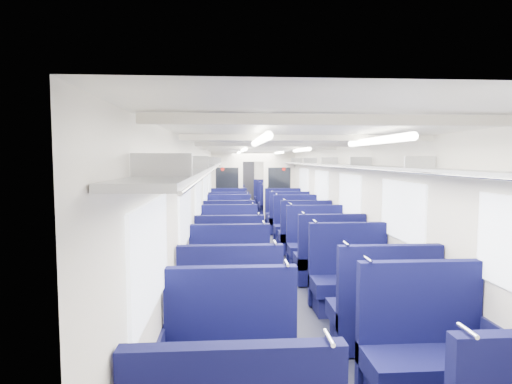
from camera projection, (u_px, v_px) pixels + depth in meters
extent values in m
cube|color=black|center=(262.00, 241.00, 10.52)|extent=(2.80, 18.00, 0.01)
cube|color=white|center=(262.00, 148.00, 10.33)|extent=(2.80, 18.00, 0.01)
cube|color=beige|center=(206.00, 196.00, 10.33)|extent=(0.02, 18.00, 2.35)
cube|color=#101138|center=(207.00, 228.00, 10.39)|extent=(0.03, 17.90, 0.70)
cube|color=beige|center=(317.00, 195.00, 10.52)|extent=(0.02, 18.00, 2.35)
cube|color=#101138|center=(316.00, 227.00, 10.58)|extent=(0.03, 17.90, 0.70)
cube|color=beige|center=(246.00, 178.00, 19.37)|extent=(2.80, 0.02, 2.35)
cube|color=#B2B5BA|center=(213.00, 164.00, 10.28)|extent=(0.34, 17.40, 0.04)
cylinder|color=silver|center=(220.00, 165.00, 10.29)|extent=(0.02, 17.40, 0.02)
cube|color=#B2B5BA|center=(162.00, 166.00, 2.31)|extent=(0.34, 0.03, 0.14)
cube|color=#B2B5BA|center=(192.00, 163.00, 4.30)|extent=(0.34, 0.03, 0.14)
cube|color=#B2B5BA|center=(203.00, 161.00, 6.29)|extent=(0.34, 0.03, 0.14)
cube|color=#B2B5BA|center=(209.00, 161.00, 8.28)|extent=(0.34, 0.03, 0.14)
cube|color=#B2B5BA|center=(213.00, 160.00, 10.27)|extent=(0.34, 0.03, 0.14)
cube|color=#B2B5BA|center=(215.00, 160.00, 12.26)|extent=(0.34, 0.03, 0.14)
cube|color=#B2B5BA|center=(217.00, 160.00, 14.25)|extent=(0.34, 0.03, 0.14)
cube|color=#B2B5BA|center=(218.00, 160.00, 16.24)|extent=(0.34, 0.03, 0.14)
cube|color=#B2B5BA|center=(219.00, 160.00, 18.23)|extent=(0.34, 0.03, 0.14)
cube|color=#B2B5BA|center=(310.00, 164.00, 10.44)|extent=(0.34, 17.40, 0.04)
cylinder|color=silver|center=(303.00, 164.00, 10.43)|extent=(0.02, 17.40, 0.02)
cube|color=#B2B5BA|center=(420.00, 162.00, 4.47)|extent=(0.34, 0.03, 0.14)
cube|color=#B2B5BA|center=(361.00, 161.00, 6.46)|extent=(0.34, 0.03, 0.14)
cube|color=#B2B5BA|center=(329.00, 161.00, 8.45)|extent=(0.34, 0.03, 0.14)
cube|color=#B2B5BA|center=(310.00, 160.00, 10.44)|extent=(0.34, 0.03, 0.14)
cube|color=#B2B5BA|center=(297.00, 160.00, 12.42)|extent=(0.34, 0.03, 0.14)
cube|color=#B2B5BA|center=(287.00, 160.00, 14.41)|extent=(0.34, 0.03, 0.14)
cube|color=#B2B5BA|center=(280.00, 160.00, 16.40)|extent=(0.34, 0.03, 0.14)
cube|color=#B2B5BA|center=(274.00, 160.00, 18.39)|extent=(0.34, 0.03, 0.14)
cube|color=white|center=(151.00, 256.00, 2.85)|extent=(0.02, 1.30, 0.75)
cube|color=white|center=(185.00, 213.00, 5.14)|extent=(0.02, 1.30, 0.75)
cube|color=white|center=(198.00, 196.00, 7.43)|extent=(0.02, 1.30, 0.75)
cube|color=white|center=(205.00, 187.00, 9.71)|extent=(0.02, 1.30, 0.75)
cube|color=white|center=(210.00, 182.00, 12.00)|extent=(0.02, 1.30, 0.75)
cube|color=white|center=(213.00, 178.00, 14.78)|extent=(0.02, 1.30, 0.75)
cube|color=white|center=(215.00, 175.00, 17.07)|extent=(0.02, 1.30, 0.75)
cube|color=white|center=(402.00, 211.00, 5.32)|extent=(0.02, 1.30, 0.75)
cube|color=white|center=(349.00, 195.00, 7.61)|extent=(0.02, 1.30, 0.75)
cube|color=white|center=(321.00, 187.00, 9.90)|extent=(0.02, 1.30, 0.75)
cube|color=white|center=(304.00, 182.00, 12.19)|extent=(0.02, 1.30, 0.75)
cube|color=white|center=(290.00, 177.00, 14.97)|extent=(0.02, 1.30, 0.75)
cube|color=white|center=(281.00, 175.00, 17.26)|extent=(0.02, 1.30, 0.75)
cube|color=silver|center=(376.00, 120.00, 2.38)|extent=(2.70, 0.06, 0.06)
cube|color=silver|center=(308.00, 138.00, 4.36)|extent=(2.70, 0.06, 0.06)
cube|color=silver|center=(283.00, 144.00, 6.35)|extent=(2.70, 0.06, 0.06)
cube|color=silver|center=(270.00, 148.00, 8.34)|extent=(2.70, 0.06, 0.06)
cube|color=silver|center=(262.00, 150.00, 10.33)|extent=(2.70, 0.06, 0.06)
cube|color=silver|center=(256.00, 151.00, 12.32)|extent=(2.70, 0.06, 0.06)
cube|color=silver|center=(252.00, 153.00, 14.31)|extent=(2.70, 0.06, 0.06)
cube|color=silver|center=(249.00, 153.00, 16.30)|extent=(2.70, 0.06, 0.06)
cube|color=silver|center=(247.00, 154.00, 18.29)|extent=(2.70, 0.06, 0.06)
cylinder|color=white|center=(260.00, 140.00, 3.83)|extent=(0.07, 1.60, 0.07)
cylinder|color=white|center=(244.00, 150.00, 7.81)|extent=(0.07, 1.60, 0.07)
cylinder|color=white|center=(239.00, 153.00, 11.29)|extent=(0.07, 1.60, 0.07)
cylinder|color=white|center=(236.00, 154.00, 15.77)|extent=(0.07, 1.60, 0.07)
cylinder|color=white|center=(376.00, 141.00, 3.91)|extent=(0.07, 1.60, 0.07)
cylinder|color=white|center=(301.00, 150.00, 7.89)|extent=(0.07, 1.60, 0.07)
cylinder|color=white|center=(279.00, 153.00, 11.37)|extent=(0.07, 1.60, 0.07)
cylinder|color=white|center=(264.00, 154.00, 15.84)|extent=(0.07, 1.60, 0.07)
cube|color=black|center=(246.00, 182.00, 19.33)|extent=(0.75, 0.06, 2.00)
cube|color=silver|center=(227.00, 186.00, 13.86)|extent=(1.05, 0.08, 2.35)
cube|color=black|center=(227.00, 180.00, 13.79)|extent=(0.76, 0.02, 0.80)
cylinder|color=red|center=(223.00, 169.00, 13.75)|extent=(0.12, 0.01, 0.12)
cube|color=silver|center=(279.00, 186.00, 13.97)|extent=(1.05, 0.08, 2.35)
cube|color=black|center=(279.00, 179.00, 13.91)|extent=(0.76, 0.02, 0.80)
cylinder|color=red|center=(284.00, 169.00, 13.88)|extent=(0.12, 0.01, 0.12)
cube|color=silver|center=(253.00, 156.00, 13.84)|extent=(0.70, 0.08, 0.35)
cylinder|color=silver|center=(329.00, 338.00, 2.02)|extent=(0.02, 0.17, 0.02)
cylinder|color=silver|center=(468.00, 331.00, 2.10)|extent=(0.02, 0.17, 0.02)
cube|color=#0E0F43|center=(231.00, 376.00, 3.27)|extent=(1.10, 0.58, 0.19)
cube|color=#0E0F43|center=(231.00, 335.00, 3.48)|extent=(1.10, 0.11, 1.18)
cylinder|color=silver|center=(287.00, 263.00, 3.47)|extent=(0.02, 0.17, 0.02)
cube|color=#0E0F43|center=(430.00, 364.00, 3.46)|extent=(1.10, 0.58, 0.19)
cube|color=#0E0F43|center=(418.00, 326.00, 3.67)|extent=(1.10, 0.11, 1.18)
cylinder|color=silver|center=(368.00, 259.00, 3.59)|extent=(0.02, 0.17, 0.02)
cube|color=#0E0F43|center=(230.00, 313.00, 4.60)|extent=(1.10, 0.58, 0.19)
cube|color=#0E0E38|center=(231.00, 334.00, 4.62)|extent=(1.02, 0.46, 0.28)
cube|color=#0E0F43|center=(230.00, 300.00, 4.34)|extent=(1.10, 0.11, 1.18)
cylinder|color=silver|center=(275.00, 242.00, 4.33)|extent=(0.02, 0.17, 0.02)
cube|color=#0E0F43|center=(380.00, 313.00, 4.60)|extent=(1.10, 0.58, 0.19)
cube|color=#0E0E38|center=(380.00, 334.00, 4.61)|extent=(1.02, 0.46, 0.28)
cube|color=#0E0F43|center=(389.00, 300.00, 4.34)|extent=(1.10, 0.11, 1.18)
cylinder|color=silver|center=(346.00, 244.00, 4.26)|extent=(0.02, 0.17, 0.02)
cube|color=#0E0F43|center=(230.00, 288.00, 5.49)|extent=(1.10, 0.58, 0.19)
cube|color=#0E0E38|center=(230.00, 305.00, 5.51)|extent=(1.02, 0.46, 0.28)
cube|color=#0E0F43|center=(230.00, 266.00, 5.71)|extent=(1.10, 0.11, 1.18)
cylinder|color=silver|center=(264.00, 222.00, 5.69)|extent=(0.02, 0.17, 0.02)
cube|color=#0E0F43|center=(352.00, 285.00, 5.64)|extent=(1.10, 0.58, 0.19)
cube|color=#0E0E38|center=(352.00, 302.00, 5.66)|extent=(1.02, 0.46, 0.28)
cube|color=#0E0F43|center=(347.00, 264.00, 5.85)|extent=(1.10, 0.11, 1.18)
cylinder|color=silver|center=(315.00, 221.00, 5.77)|extent=(0.02, 0.17, 0.02)
cube|color=#0E0F43|center=(230.00, 262.00, 6.86)|extent=(1.10, 0.58, 0.19)
cube|color=#0E0E38|center=(230.00, 276.00, 6.87)|extent=(1.02, 0.46, 0.28)
cube|color=#0E0F43|center=(230.00, 252.00, 6.60)|extent=(1.10, 0.11, 1.18)
cylinder|color=silver|center=(259.00, 214.00, 6.59)|extent=(0.02, 0.17, 0.02)
cube|color=#0E0F43|center=(328.00, 260.00, 7.00)|extent=(1.10, 0.58, 0.19)
cube|color=#0E0E38|center=(328.00, 274.00, 7.02)|extent=(1.02, 0.46, 0.28)
cube|color=#0E0F43|center=(331.00, 250.00, 6.75)|extent=(1.10, 0.11, 1.18)
cylinder|color=silver|center=(303.00, 213.00, 6.67)|extent=(0.02, 0.17, 0.02)
cube|color=#0E0F43|center=(229.00, 248.00, 7.92)|extent=(1.10, 0.58, 0.19)
cube|color=#0E0E38|center=(229.00, 261.00, 7.94)|extent=(1.02, 0.46, 0.28)
cube|color=#0E0F43|center=(229.00, 234.00, 8.14)|extent=(1.10, 0.11, 1.18)
cylinder|color=silver|center=(253.00, 203.00, 8.12)|extent=(0.02, 0.17, 0.02)
cube|color=#0E0F43|center=(317.00, 249.00, 7.85)|extent=(1.10, 0.58, 0.19)
cube|color=#0E0E38|center=(317.00, 262.00, 7.87)|extent=(1.02, 0.46, 0.28)
cube|color=#0E0F43|center=(314.00, 235.00, 8.07)|extent=(1.10, 0.11, 1.18)
cylinder|color=silver|center=(291.00, 204.00, 7.99)|extent=(0.02, 0.17, 0.02)
cube|color=#0E0F43|center=(229.00, 236.00, 9.19)|extent=(1.10, 0.58, 0.19)
cube|color=#0E0E38|center=(229.00, 247.00, 9.20)|extent=(1.02, 0.46, 0.28)
cube|color=#0E0F43|center=(229.00, 228.00, 8.93)|extent=(1.10, 0.11, 1.18)
cylinder|color=silver|center=(251.00, 199.00, 8.91)|extent=(0.02, 0.17, 0.02)
cube|color=#0E0F43|center=(304.00, 236.00, 9.20)|extent=(1.10, 0.58, 0.19)
cube|color=#0E0E38|center=(304.00, 246.00, 9.22)|extent=(1.02, 0.46, 0.28)
cube|color=#0E0F43|center=(306.00, 228.00, 8.95)|extent=(1.10, 0.11, 1.18)
cylinder|color=silver|center=(285.00, 200.00, 8.87)|extent=(0.02, 0.17, 0.02)
cube|color=#0E0F43|center=(229.00, 228.00, 10.24)|extent=(1.10, 0.58, 0.19)
cube|color=#0E0E38|center=(229.00, 238.00, 10.26)|extent=(1.02, 0.46, 0.28)
cube|color=#0E0F43|center=(229.00, 218.00, 10.46)|extent=(1.10, 0.11, 1.18)
cylinder|color=silver|center=(247.00, 194.00, 10.44)|extent=(0.02, 0.17, 0.02)
cube|color=#0E0F43|center=(297.00, 229.00, 10.18)|extent=(1.10, 0.58, 0.19)
cube|color=#0E0E38|center=(296.00, 238.00, 10.20)|extent=(1.02, 0.46, 0.28)
cube|color=#0E0F43|center=(295.00, 218.00, 10.39)|extent=(1.10, 0.11, 1.18)
cylinder|color=silver|center=(277.00, 194.00, 10.31)|extent=(0.02, 0.17, 0.02)
cube|color=#0E0F43|center=(229.00, 221.00, 11.47)|extent=(1.10, 0.58, 0.19)
cube|color=#0E0E38|center=(229.00, 229.00, 11.49)|extent=(1.02, 0.46, 0.28)
cube|color=#0E0F43|center=(229.00, 214.00, 11.22)|extent=(1.10, 0.11, 1.18)
cylinder|color=silver|center=(246.00, 191.00, 11.20)|extent=(0.02, 0.17, 0.02)
cube|color=#0E0F43|center=(288.00, 220.00, 11.64)|extent=(1.10, 0.58, 0.19)
cube|color=#0E0E38|center=(288.00, 228.00, 11.66)|extent=(1.02, 0.46, 0.28)
cube|color=#0E0F43|center=(289.00, 213.00, 11.39)|extent=(1.10, 0.11, 1.18)
cylinder|color=silver|center=(272.00, 191.00, 11.30)|extent=(0.02, 0.17, 0.02)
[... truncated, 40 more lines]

